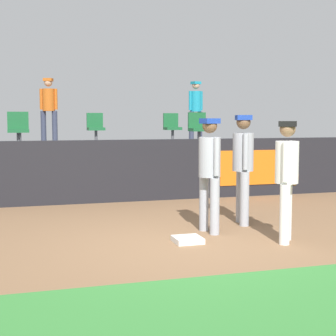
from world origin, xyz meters
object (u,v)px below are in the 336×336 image
(seat_back_left, at_px, (20,127))
(seat_back_center, at_px, (96,126))
(player_runner_visitor, at_px, (209,167))
(spectator_hooded, at_px, (196,106))
(player_fielder_home, at_px, (287,173))
(spectator_capped, at_px, (49,105))
(player_coach_visitor, at_px, (243,161))
(first_base, at_px, (188,240))
(seat_front_right, at_px, (198,127))
(seat_back_right, at_px, (172,126))
(seat_front_left, at_px, (18,128))

(seat_back_left, relative_size, seat_back_center, 1.00)
(player_runner_visitor, distance_m, spectator_hooded, 8.34)
(player_fielder_home, xyz_separation_m, spectator_hooded, (1.73, 8.75, 1.17))
(spectator_capped, bearing_deg, spectator_hooded, -161.48)
(player_coach_visitor, bearing_deg, first_base, -39.55)
(seat_back_left, distance_m, seat_back_center, 2.02)
(first_base, xyz_separation_m, seat_front_right, (2.14, 5.45, 1.56))
(player_runner_visitor, bearing_deg, seat_back_center, 176.02)
(player_runner_visitor, distance_m, seat_back_right, 6.89)
(player_fielder_home, relative_size, spectator_capped, 0.96)
(first_base, height_order, seat_back_center, seat_back_center)
(player_runner_visitor, xyz_separation_m, spectator_capped, (-1.94, 7.76, 1.14))
(player_runner_visitor, distance_m, seat_front_right, 5.20)
(player_coach_visitor, distance_m, seat_back_center, 6.46)
(seat_front_right, height_order, spectator_capped, spectator_capped)
(first_base, relative_size, seat_back_left, 0.48)
(first_base, xyz_separation_m, player_fielder_home, (1.39, -0.38, 0.98))
(player_fielder_home, height_order, seat_back_right, seat_back_right)
(player_runner_visitor, height_order, player_coach_visitor, player_coach_visitor)
(player_coach_visitor, height_order, seat_front_left, seat_front_left)
(player_fielder_home, distance_m, player_runner_visitor, 1.24)
(player_fielder_home, height_order, spectator_capped, spectator_capped)
(first_base, xyz_separation_m, spectator_capped, (-1.40, 8.30, 2.15))
(spectator_capped, bearing_deg, player_fielder_home, 125.33)
(seat_front_left, height_order, spectator_capped, spectator_capped)
(seat_back_left, distance_m, spectator_hooded, 5.50)
(player_runner_visitor, distance_m, seat_back_center, 6.78)
(first_base, height_order, spectator_hooded, spectator_hooded)
(player_fielder_home, height_order, seat_back_center, seat_back_center)
(seat_back_right, height_order, spectator_capped, spectator_capped)
(seat_back_center, bearing_deg, player_fielder_home, -78.06)
(spectator_hooded, bearing_deg, player_fielder_home, 62.68)
(first_base, bearing_deg, seat_front_right, 68.55)
(spectator_hooded, height_order, spectator_capped, spectator_hooded)
(seat_front_right, bearing_deg, seat_back_left, 157.65)
(seat_back_right, bearing_deg, first_base, -105.31)
(player_coach_visitor, height_order, spectator_hooded, spectator_hooded)
(seat_back_center, height_order, spectator_capped, spectator_capped)
(first_base, relative_size, spectator_hooded, 0.22)
(player_coach_visitor, xyz_separation_m, seat_front_right, (0.81, 4.45, 0.52))
(spectator_hooded, bearing_deg, seat_back_right, 28.84)
(player_runner_visitor, bearing_deg, spectator_hooded, 151.38)
(player_coach_visitor, bearing_deg, player_fielder_home, 15.91)
(player_fielder_home, height_order, seat_back_left, seat_back_left)
(seat_front_left, bearing_deg, spectator_hooded, 28.48)
(player_runner_visitor, relative_size, player_coach_visitor, 0.97)
(player_coach_visitor, distance_m, seat_back_right, 6.30)
(spectator_capped, bearing_deg, player_coach_visitor, 128.02)
(first_base, distance_m, spectator_capped, 8.68)
(seat_front_right, xyz_separation_m, seat_back_center, (-2.36, 1.80, -0.00))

